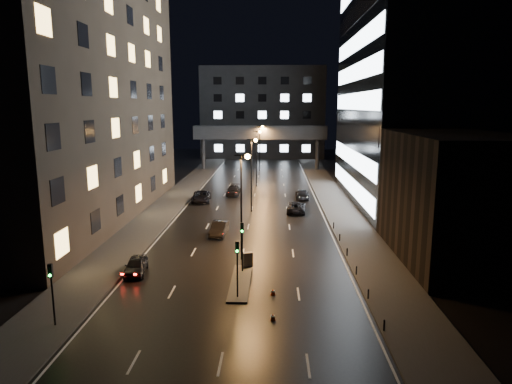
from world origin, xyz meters
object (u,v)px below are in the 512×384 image
car_away_b (219,229)px  car_away_c (201,197)px  car_away_a (136,265)px  car_toward_a (296,207)px  car_away_d (233,190)px  car_toward_b (302,194)px  utility_cabinet (248,259)px

car_away_b → car_away_c: (-4.88, 18.05, 0.04)m
car_away_a → car_toward_a: (15.22, 23.96, 0.02)m
car_away_b → car_toward_a: (9.34, 11.68, -0.02)m
car_away_a → car_away_d: bearing=74.5°
car_away_d → car_away_a: bearing=-99.1°
car_away_d → car_away_b: bearing=-89.4°
car_away_b → car_toward_a: bearing=54.7°
car_away_a → car_toward_b: car_toward_b is taller
car_away_c → car_away_d: car_away_c is taller
car_away_b → car_away_a: bearing=-112.3°
car_away_b → car_toward_a: car_away_b is taller
car_toward_b → car_away_b: bearing=64.2°
utility_cabinet → car_away_b: bearing=90.5°
car_away_d → car_toward_a: car_away_d is taller
car_away_a → car_toward_a: 28.39m
car_toward_b → car_away_c: bearing=11.7°
car_away_b → car_away_d: (-0.40, 23.67, -0.02)m
car_toward_a → utility_cabinet: 22.89m
car_away_c → utility_cabinet: size_ratio=4.40×
car_away_a → car_away_c: car_away_c is taller
car_away_b → car_toward_a: size_ratio=0.86×
car_away_c → car_toward_b: (15.61, 2.84, -0.06)m
car_away_c → car_toward_b: bearing=6.3°
car_toward_a → car_away_c: bearing=-19.4°
car_toward_a → utility_cabinet: car_toward_a is taller
car_away_d → utility_cabinet: 34.47m
utility_cabinet → car_toward_b: bearing=58.2°
car_away_a → car_away_b: bearing=57.6°
car_toward_b → utility_cabinet: 32.18m
car_away_b → car_toward_a: 14.96m
car_toward_a → car_away_a: bearing=62.3°
car_away_d → car_toward_a: size_ratio=0.96×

